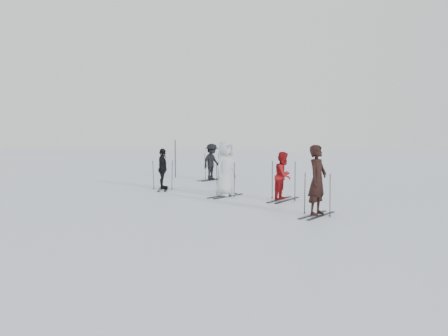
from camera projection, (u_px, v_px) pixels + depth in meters
The scene contains 12 objects.
ground at pixel (220, 201), 13.90m from camera, with size 120.00×120.00×0.00m, color silver.
skier_near_dark at pixel (317, 181), 11.31m from camera, with size 0.66×0.43×1.81m, color black.
skier_red at pixel (283, 177), 14.12m from camera, with size 0.75×0.59×1.55m, color maroon.
skier_grey at pixel (225, 169), 15.05m from camera, with size 0.93×0.60×1.89m, color silver.
skier_uphill_left at pixel (163, 169), 17.00m from camera, with size 0.93×0.39×1.58m, color black.
skier_uphill_far at pixel (212, 162), 20.85m from camera, with size 1.11×0.64×1.71m, color black.
skis_near_dark at pixel (317, 194), 11.33m from camera, with size 0.84×1.58×1.15m, color black, non-canonical shape.
skis_red at pixel (283, 180), 14.13m from camera, with size 0.95×1.80×1.31m, color black, non-canonical shape.
skis_grey at pixel (225, 179), 15.08m from camera, with size 0.90×1.69×1.23m, color black, non-canonical shape.
skis_uphill_left at pixel (163, 175), 17.01m from camera, with size 0.86×1.62×1.18m, color black, non-canonical shape.
skis_uphill_far at pixel (212, 166), 20.86m from camera, with size 0.97×1.83×1.34m, color black, non-canonical shape.
piste_marker at pixel (175, 159), 22.17m from camera, with size 0.04×0.04×1.92m, color black.
Camera 1 is at (2.07, -13.64, 2.03)m, focal length 35.00 mm.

